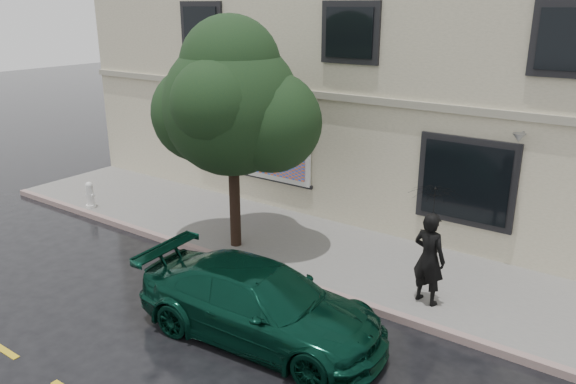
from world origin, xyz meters
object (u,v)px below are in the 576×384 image
Objects in this scene: car at (260,304)px; fire_hydrant at (90,195)px; pedestrian at (429,258)px; street_tree at (232,107)px.

car reaches higher than fire_hydrant.
pedestrian reaches higher than car.
fire_hydrant is at bearing -175.67° from street_tree.
car is 6.10× the size of fire_hydrant.
car is 2.50× the size of pedestrian.
pedestrian is (2.07, 2.76, 0.41)m from car.
pedestrian is 0.38× the size of street_tree.
fire_hydrant is at bearing 69.95° from car.
fire_hydrant is (-5.29, -0.40, -3.07)m from street_tree.
street_tree is at bearing 12.00° from pedestrian.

